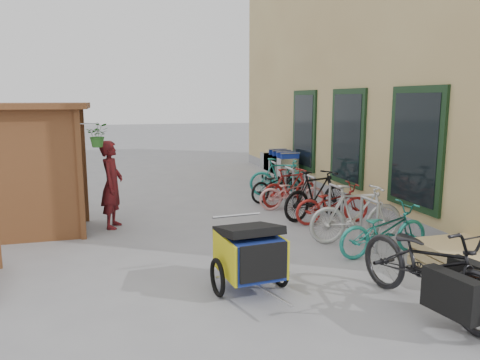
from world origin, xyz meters
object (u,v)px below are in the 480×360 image
object	(u,v)px
person_kiosk	(112,185)
bike_5	(290,187)
bike_7	(281,177)
bike_1	(356,214)
bike_0	(384,230)
bike_2	(332,204)
cargo_bike	(430,265)
child_trailer	(250,252)
bike_3	(316,195)
bike_4	(292,192)
shopping_carts	(278,163)
kiosk	(24,151)
bike_6	(277,184)
pallet_stack	(464,261)

from	to	relation	value
person_kiosk	bike_5	world-z (taller)	person_kiosk
bike_7	bike_1	bearing A→B (deg)	-165.59
bike_5	bike_0	bearing A→B (deg)	168.91
bike_2	bike_7	world-z (taller)	bike_7
cargo_bike	bike_0	size ratio (longest dim) A/B	1.38
child_trailer	bike_3	bearing A→B (deg)	47.45
bike_2	bike_4	distance (m)	1.38
bike_3	bike_5	size ratio (longest dim) A/B	1.15
bike_0	bike_3	distance (m)	2.43
shopping_carts	bike_1	world-z (taller)	bike_1
bike_4	bike_7	distance (m)	1.54
shopping_carts	kiosk	bearing A→B (deg)	-148.94
cargo_bike	bike_0	world-z (taller)	cargo_bike
bike_2	bike_6	size ratio (longest dim) A/B	1.00
child_trailer	person_kiosk	xyz separation A→B (m)	(-1.69, 3.61, 0.32)
pallet_stack	person_kiosk	distance (m)	6.21
bike_4	bike_5	bearing A→B (deg)	-6.07
cargo_bike	bike_3	size ratio (longest dim) A/B	1.30
bike_6	bike_1	bearing A→B (deg)	163.20
pallet_stack	bike_6	distance (m)	5.39
bike_5	shopping_carts	bearing A→B (deg)	-28.63
cargo_bike	bike_4	size ratio (longest dim) A/B	1.48
shopping_carts	bike_3	size ratio (longest dim) A/B	1.11
shopping_carts	cargo_bike	distance (m)	8.57
cargo_bike	bike_2	world-z (taller)	cargo_bike
child_trailer	bike_4	world-z (taller)	child_trailer
kiosk	child_trailer	distance (m)	4.89
cargo_bike	bike_1	size ratio (longest dim) A/B	1.30
shopping_carts	bike_0	world-z (taller)	shopping_carts
pallet_stack	bike_5	bearing A→B (deg)	99.67
bike_0	bike_3	size ratio (longest dim) A/B	0.94
bike_4	bike_5	size ratio (longest dim) A/B	1.01
bike_5	bike_7	bearing A→B (deg)	-24.13
pallet_stack	bike_1	size ratio (longest dim) A/B	0.70
shopping_carts	bike_4	distance (m)	3.41
child_trailer	bike_1	world-z (taller)	bike_1
bike_2	bike_4	size ratio (longest dim) A/B	1.04
bike_1	bike_3	bearing A→B (deg)	3.25
bike_0	bike_7	bearing A→B (deg)	-5.46
bike_7	pallet_stack	bearing A→B (deg)	-158.01
person_kiosk	bike_7	bearing A→B (deg)	-49.57
shopping_carts	child_trailer	distance (m)	7.97
kiosk	shopping_carts	xyz separation A→B (m)	(6.28, 3.78, -0.96)
bike_3	bike_6	bearing A→B (deg)	-13.18
shopping_carts	bike_3	bearing A→B (deg)	-99.58
shopping_carts	bike_6	world-z (taller)	shopping_carts
person_kiosk	bike_3	distance (m)	4.11
cargo_bike	bike_3	world-z (taller)	cargo_bike
bike_6	bike_7	bearing A→B (deg)	-48.74
bike_3	bike_7	distance (m)	2.42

